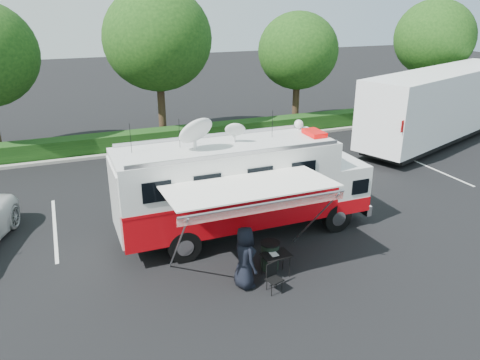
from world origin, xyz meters
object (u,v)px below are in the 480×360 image
at_px(command_truck, 243,186).
at_px(semi_trailer, 442,105).
at_px(folding_table, 276,256).
at_px(trash_bin, 270,255).

relative_size(command_truck, semi_trailer, 0.66).
bearing_deg(folding_table, semi_trailer, 31.93).
distance_m(command_truck, folding_table, 3.22).
distance_m(trash_bin, semi_trailer, 18.10).
bearing_deg(semi_trailer, command_truck, -156.56).
bearing_deg(folding_table, trash_bin, 88.79).
bearing_deg(folding_table, command_truck, 87.49).
bearing_deg(trash_bin, folding_table, -91.21).
height_order(trash_bin, semi_trailer, semi_trailer).
bearing_deg(trash_bin, command_truck, 87.26).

